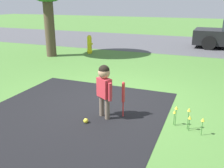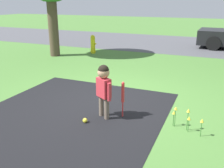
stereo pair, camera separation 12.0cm
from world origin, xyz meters
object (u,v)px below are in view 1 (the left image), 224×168
(baseball_bat, at_px, (123,94))
(sports_ball, at_px, (86,121))
(fire_hydrant, at_px, (90,44))
(child, at_px, (104,84))

(baseball_bat, distance_m, sports_ball, 0.87)
(sports_ball, xyz_separation_m, fire_hydrant, (-2.86, 5.87, 0.34))
(baseball_bat, relative_size, fire_hydrant, 0.92)
(child, relative_size, sports_ball, 11.65)
(baseball_bat, height_order, sports_ball, baseball_bat)
(child, xyz_separation_m, baseball_bat, (0.33, 0.17, -0.22))
(baseball_bat, xyz_separation_m, fire_hydrant, (-3.42, 5.35, -0.09))
(child, height_order, fire_hydrant, child)
(sports_ball, bearing_deg, fire_hydrant, 115.96)
(child, xyz_separation_m, sports_ball, (-0.23, -0.35, -0.64))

